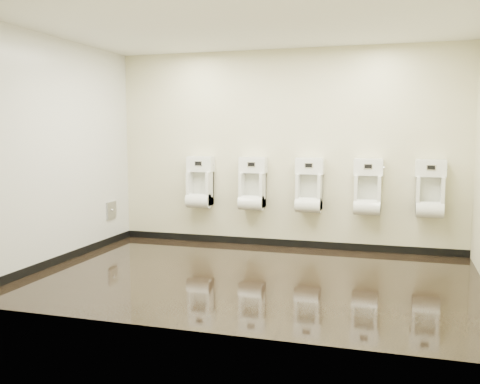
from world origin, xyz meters
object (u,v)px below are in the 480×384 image
object	(u,v)px
urinal_2	(309,189)
urinal_4	(430,193)
access_panel	(111,210)
urinal_0	(200,186)
urinal_1	(252,188)
urinal_3	(368,191)

from	to	relation	value
urinal_2	urinal_4	xyz separation A→B (m)	(1.59, 0.00, 0.00)
access_panel	urinal_4	world-z (taller)	urinal_4
urinal_0	urinal_1	bearing A→B (deg)	0.00
access_panel	urinal_0	xyz separation A→B (m)	(1.24, 0.42, 0.35)
urinal_1	urinal_3	size ratio (longest dim) A/B	1.00
access_panel	urinal_3	size ratio (longest dim) A/B	0.34
urinal_2	urinal_4	bearing A→B (deg)	0.00
urinal_3	urinal_4	bearing A→B (deg)	0.00
access_panel	urinal_3	xyz separation A→B (m)	(3.65, 0.42, 0.35)
urinal_3	urinal_0	bearing A→B (deg)	180.00
urinal_4	urinal_2	bearing A→B (deg)	180.00
access_panel	urinal_2	xyz separation A→B (m)	(2.86, 0.42, 0.35)
access_panel	urinal_2	world-z (taller)	urinal_2
urinal_1	access_panel	bearing A→B (deg)	-168.41
urinal_1	urinal_4	bearing A→B (deg)	0.00
urinal_1	urinal_3	xyz separation A→B (m)	(1.61, 0.00, 0.00)
urinal_2	urinal_4	world-z (taller)	same
urinal_2	urinal_3	world-z (taller)	same
urinal_0	urinal_3	distance (m)	2.42
urinal_0	urinal_1	world-z (taller)	same
access_panel	urinal_2	size ratio (longest dim) A/B	0.34
access_panel	urinal_2	distance (m)	2.91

